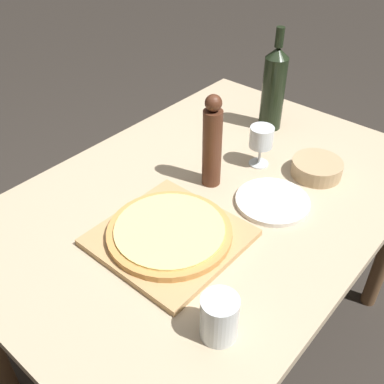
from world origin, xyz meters
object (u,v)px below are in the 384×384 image
(pizza, at_px, (170,232))
(wine_bottle, at_px, (274,88))
(small_bowl, at_px, (317,168))
(pepper_mill, at_px, (212,143))
(wine_glass, at_px, (261,139))

(pizza, height_order, wine_bottle, wine_bottle)
(pizza, distance_m, small_bowl, 0.53)
(pepper_mill, xyz_separation_m, small_bowl, (0.22, 0.24, -0.11))
(pizza, height_order, wine_glass, wine_glass)
(pepper_mill, bearing_deg, wine_bottle, 97.36)
(pizza, height_order, small_bowl, small_bowl)
(pizza, distance_m, wine_glass, 0.44)
(wine_bottle, distance_m, wine_glass, 0.25)
(pizza, relative_size, small_bowl, 2.09)
(pepper_mill, height_order, small_bowl, pepper_mill)
(pizza, relative_size, wine_bottle, 0.90)
(wine_glass, bearing_deg, pizza, -87.24)
(pizza, xyz_separation_m, wine_bottle, (-0.13, 0.66, 0.12))
(pizza, bearing_deg, pepper_mill, 106.01)
(wine_bottle, xyz_separation_m, small_bowl, (0.27, -0.16, -0.13))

